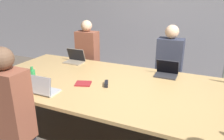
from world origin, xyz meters
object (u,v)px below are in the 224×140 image
cup_near_left (28,85)px  stapler (106,84)px  person_far_left (88,58)px  person_far_center (169,69)px  laptop_far_center (167,71)px  person_near_left (12,117)px  laptop_far_left (75,59)px  laptop_near_left (42,88)px  bottle_near_left (33,77)px

cup_near_left → stapler: (0.85, 0.46, -0.02)m
person_far_left → person_far_center: 1.54m
person_far_center → stapler: bearing=-117.6°
laptop_far_center → stapler: 0.92m
person_near_left → laptop_far_left: person_near_left is taller
laptop_near_left → laptop_far_center: bearing=-135.7°
laptop_far_left → person_far_center: (1.50, 0.45, -0.12)m
person_near_left → laptop_far_left: 1.71m
person_far_left → laptop_far_left: bearing=-85.4°
person_near_left → bottle_near_left: size_ratio=5.67×
bottle_near_left → person_far_center: 2.08m
person_near_left → laptop_far_center: person_near_left is taller
person_near_left → stapler: bearing=-119.6°
cup_near_left → laptop_far_center: 1.86m
laptop_far_center → laptop_far_left: bearing=179.9°
laptop_near_left → person_near_left: (0.02, -0.48, -0.11)m
person_far_center → laptop_far_center: bearing=-84.5°
person_near_left → laptop_far_left: (-0.35, 1.67, 0.11)m
cup_near_left → laptop_far_center: size_ratio=0.28×
laptop_far_center → stapler: bearing=-133.1°
cup_near_left → person_far_center: person_far_center is taller
stapler → laptop_near_left: bearing=-162.5°
person_far_left → laptop_far_center: size_ratio=4.46×
person_near_left → laptop_far_center: 2.05m
laptop_far_left → stapler: bearing=-36.5°
bottle_near_left → person_far_left: (-0.09, 1.52, -0.16)m
cup_near_left → laptop_far_left: size_ratio=0.27×
stapler → cup_near_left: bearing=-175.6°
person_near_left → cup_near_left: (-0.29, 0.54, 0.09)m
cup_near_left → laptop_far_left: (-0.06, 1.13, 0.03)m
cup_near_left → person_far_left: bearing=93.4°
laptop_near_left → person_near_left: person_near_left is taller
person_far_center → stapler: (-0.58, -1.12, 0.08)m
laptop_near_left → person_far_center: bearing=-125.6°
laptop_near_left → laptop_far_left: laptop_far_left is taller
person_near_left → person_far_center: size_ratio=1.00×
bottle_near_left → laptop_far_center: size_ratio=0.79×
laptop_near_left → person_near_left: size_ratio=0.23×
laptop_near_left → bottle_near_left: 0.32m
bottle_near_left → person_far_center: size_ratio=0.18×
laptop_near_left → person_far_center: (1.17, 1.63, -0.12)m
laptop_far_center → stapler: laptop_far_center is taller
bottle_near_left → cup_near_left: bearing=-86.6°
person_near_left → laptop_near_left: bearing=-87.4°
cup_near_left → stapler: 0.97m
laptop_far_left → person_far_left: person_far_left is taller
laptop_near_left → stapler: size_ratio=2.09×
stapler → laptop_far_left: bearing=119.7°
person_far_left → person_far_center: size_ratio=0.99×
laptop_far_left → laptop_far_center: laptop_far_left is taller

